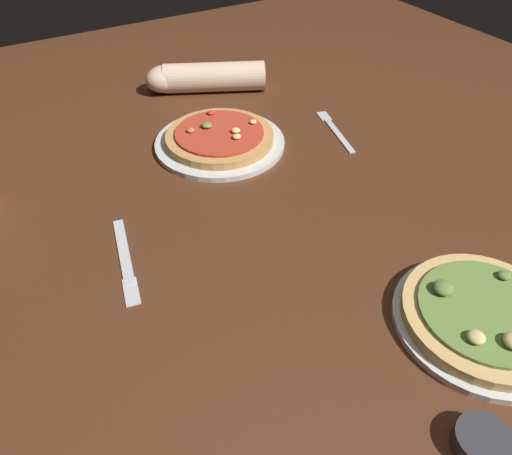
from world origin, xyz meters
TOP-DOWN VIEW (x-y plane):
  - ground_plane at (0.00, 0.00)m, footprint 2.40×2.40m
  - pizza_plate_near at (0.19, -0.34)m, footprint 0.27×0.27m
  - pizza_plate_far at (0.08, 0.31)m, footprint 0.30×0.30m
  - ramekin_butter at (0.04, -0.47)m, footprint 0.07×0.07m
  - fork_left at (0.35, 0.23)m, footprint 0.07×0.20m
  - knife_right at (-0.23, 0.06)m, footprint 0.06×0.21m
  - diner_arm at (0.17, 0.59)m, footprint 0.31×0.19m

SIDE VIEW (x-z plane):
  - ground_plane at x=0.00m, z-range -0.03..0.00m
  - fork_left at x=0.35m, z-range 0.00..0.01m
  - knife_right at x=-0.23m, z-range 0.00..0.01m
  - ramekin_butter at x=0.04m, z-range 0.00..0.03m
  - pizza_plate_far at x=0.08m, z-range -0.01..0.04m
  - pizza_plate_near at x=0.19m, z-range -0.01..0.04m
  - diner_arm at x=0.17m, z-range 0.00..0.08m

